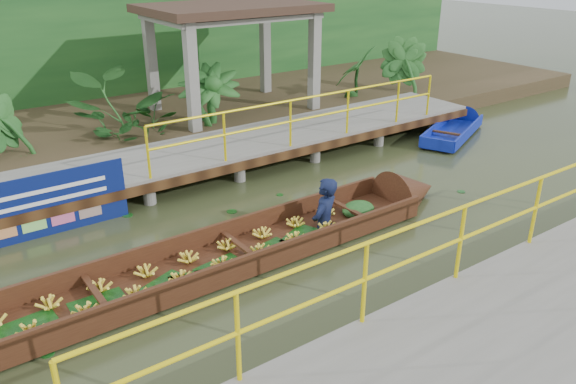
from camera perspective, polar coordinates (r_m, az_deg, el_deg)
ground at (r=9.32m, az=-1.68°, el=-5.36°), size 80.00×80.00×0.00m
land_strip at (r=15.60m, az=-17.27°, el=6.56°), size 30.00×8.00×0.45m
far_dock at (r=11.90m, az=-10.85°, el=3.32°), size 16.00×2.06×1.66m
near_dock at (r=7.39m, az=24.39°, el=-13.57°), size 18.00×2.40×1.73m
pavilion at (r=15.20m, az=-5.76°, el=17.06°), size 4.40×3.00×3.00m
foliage_backdrop at (r=17.59m, az=-20.74°, el=13.91°), size 30.00×0.80×4.00m
vendor_boat at (r=8.48m, az=-9.80°, el=-7.13°), size 11.18×1.29×2.23m
moored_blue_boat at (r=15.89m, az=17.10°, el=6.54°), size 3.27×2.06×0.77m
blue_banner at (r=10.17m, az=-25.64°, el=-1.77°), size 3.56×0.04×1.11m
tropical_plants at (r=13.96m, az=-8.68°, el=9.07°), size 14.01×1.01×1.26m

